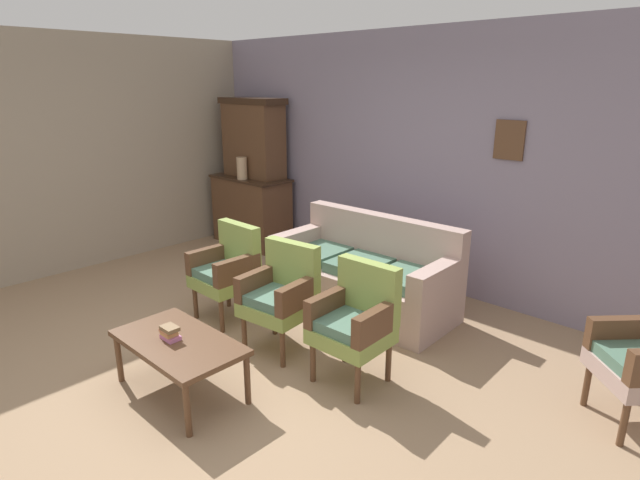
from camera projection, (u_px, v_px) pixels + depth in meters
name	position (u px, v px, depth m)	size (l,w,h in m)	color
ground_plane	(232.00, 372.00, 4.01)	(7.68, 7.68, 0.00)	#997A5B
wall_back_with_decor	(426.00, 162.00, 5.43)	(6.40, 0.09, 2.70)	gray
wall_left_side	(49.00, 158.00, 5.74)	(0.06, 5.20, 2.70)	gray
side_cabinet	(252.00, 210.00, 7.07)	(1.16, 0.55, 0.93)	brown
cabinet_upper_hutch	(253.00, 137.00, 6.83)	(0.99, 0.38, 1.03)	brown
vase_on_cabinet	(242.00, 168.00, 6.73)	(0.14, 0.14, 0.29)	tan
floral_couch	(365.00, 276.00, 5.07)	(1.84, 0.85, 0.90)	tan
armchair_near_cabinet	(227.00, 268.00, 4.80)	(0.52, 0.49, 0.90)	#849947
armchair_by_doorway	(281.00, 293.00, 4.24)	(0.57, 0.55, 0.90)	#849947
armchair_row_middle	(356.00, 318.00, 3.78)	(0.54, 0.51, 0.90)	#849947
coffee_table	(179.00, 345.00, 3.65)	(1.00, 0.56, 0.42)	brown
book_stack_on_table	(170.00, 333.00, 3.63)	(0.15, 0.10, 0.10)	pink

